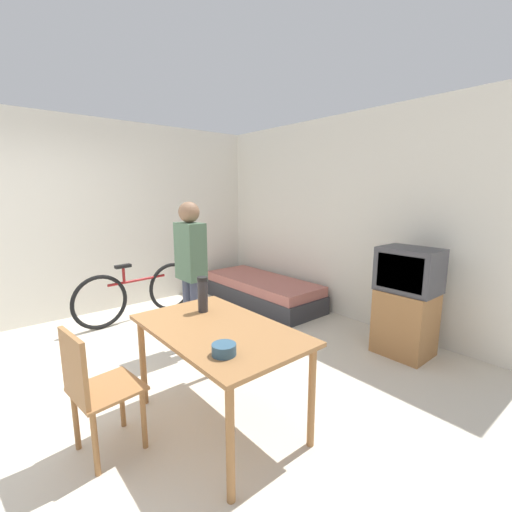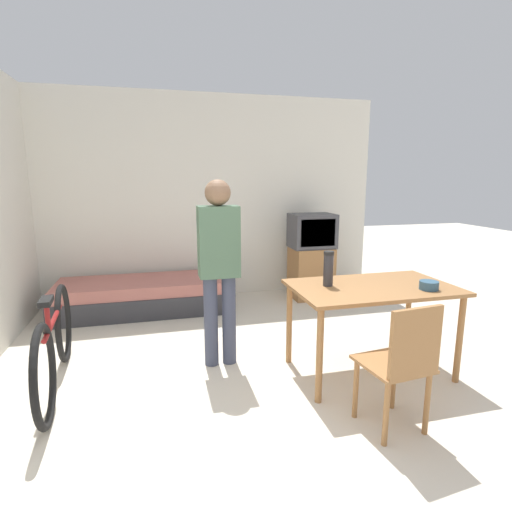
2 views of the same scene
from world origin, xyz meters
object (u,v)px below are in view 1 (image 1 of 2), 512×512
daybed (262,291)px  person_standing (191,267)px  thermos_flask (203,293)px  mate_bowl (224,349)px  dining_table (218,339)px  bicycle (138,293)px  tv (407,302)px  wooden_chair (93,386)px

daybed → person_standing: 1.93m
daybed → thermos_flask: size_ratio=6.96×
thermos_flask → mate_bowl: (0.73, -0.30, -0.12)m
dining_table → bicycle: bicycle is taller
thermos_flask → daybed: bearing=127.9°
tv → mate_bowl: bearing=-89.2°
wooden_chair → person_standing: bearing=126.9°
mate_bowl → bicycle: bearing=168.5°
tv → bicycle: bearing=-148.1°
wooden_chair → thermos_flask: size_ratio=3.06×
bicycle → mate_bowl: size_ratio=11.69×
tv → dining_table: tv is taller
tv → dining_table: (-0.34, -2.14, 0.09)m
tv → mate_bowl: size_ratio=7.83×
daybed → wooden_chair: (1.67, -2.89, 0.30)m
bicycle → person_standing: bearing=3.9°
wooden_chair → mate_bowl: bearing=43.7°
daybed → mate_bowl: mate_bowl is taller
tv → wooden_chair: (-0.58, -2.94, -0.08)m
daybed → bicycle: 1.82m
wooden_chair → bicycle: 2.55m
bicycle → wooden_chair: bearing=-27.5°
wooden_chair → thermos_flask: 0.99m
dining_table → person_standing: size_ratio=0.82×
wooden_chair → mate_bowl: wooden_chair is taller
tv → person_standing: person_standing is taller
wooden_chair → dining_table: bearing=73.0°
thermos_flask → bicycle: bearing=172.5°
wooden_chair → daybed: bearing=120.0°
person_standing → thermos_flask: person_standing is taller
wooden_chair → mate_bowl: size_ratio=5.99×
thermos_flask → tv: bearing=71.3°
dining_table → mate_bowl: mate_bowl is taller
tv → person_standing: 2.30m
daybed → dining_table: bearing=-47.6°
mate_bowl → thermos_flask: bearing=157.4°
person_standing → thermos_flask: size_ratio=5.62×
dining_table → thermos_flask: size_ratio=4.58×
tv → thermos_flask: 2.18m
thermos_flask → mate_bowl: 0.80m
person_standing → tv: bearing=47.6°
daybed → wooden_chair: wooden_chair is taller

